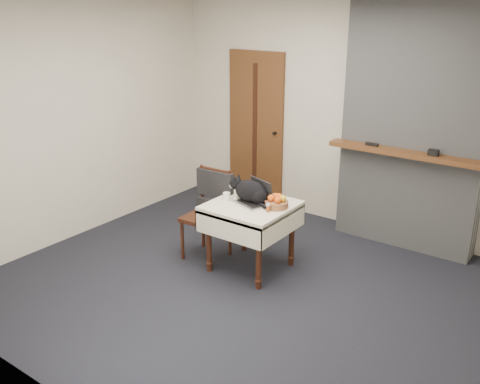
# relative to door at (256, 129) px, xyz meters

# --- Properties ---
(ground) EXTENTS (4.50, 4.50, 0.00)m
(ground) POSITION_rel_door_xyz_m (1.20, -1.97, -1.00)
(ground) COLOR black
(ground) RESTS_ON ground
(room_shell) EXTENTS (4.52, 4.01, 2.61)m
(room_shell) POSITION_rel_door_xyz_m (1.20, -1.51, 0.76)
(room_shell) COLOR beige
(room_shell) RESTS_ON ground
(door) EXTENTS (0.82, 0.10, 2.00)m
(door) POSITION_rel_door_xyz_m (0.00, 0.00, 0.00)
(door) COLOR brown
(door) RESTS_ON ground
(chimney) EXTENTS (1.62, 0.48, 2.60)m
(chimney) POSITION_rel_door_xyz_m (2.10, -0.13, 0.30)
(chimney) COLOR gray
(chimney) RESTS_ON ground
(side_table) EXTENTS (0.78, 0.78, 0.70)m
(side_table) POSITION_rel_door_xyz_m (1.07, -1.64, -0.41)
(side_table) COLOR #35190E
(side_table) RESTS_ON ground
(laptop) EXTENTS (0.39, 0.37, 0.24)m
(laptop) POSITION_rel_door_xyz_m (1.10, -1.60, -0.24)
(laptop) COLOR #B7B7BC
(laptop) RESTS_ON side_table
(cat) EXTENTS (0.53, 0.22, 0.26)m
(cat) POSITION_rel_door_xyz_m (1.04, -1.60, -0.19)
(cat) COLOR black
(cat) RESTS_ON side_table
(cream_jar) EXTENTS (0.07, 0.07, 0.08)m
(cream_jar) POSITION_rel_door_xyz_m (0.81, -1.70, -0.26)
(cream_jar) COLOR white
(cream_jar) RESTS_ON side_table
(pill_bottle) EXTENTS (0.04, 0.04, 0.08)m
(pill_bottle) POSITION_rel_door_xyz_m (1.32, -1.71, -0.26)
(pill_bottle) COLOR #A04113
(pill_bottle) RESTS_ON side_table
(fruit_basket) EXTENTS (0.23, 0.23, 0.13)m
(fruit_basket) POSITION_rel_door_xyz_m (1.32, -1.57, -0.25)
(fruit_basket) COLOR brown
(fruit_basket) RESTS_ON side_table
(desk_clutter) EXTENTS (0.15, 0.04, 0.01)m
(desk_clutter) POSITION_rel_door_xyz_m (1.24, -1.59, -0.30)
(desk_clutter) COLOR black
(desk_clutter) RESTS_ON side_table
(chair) EXTENTS (0.45, 0.44, 0.95)m
(chair) POSITION_rel_door_xyz_m (0.54, -1.62, -0.39)
(chair) COLOR #35190E
(chair) RESTS_ON ground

